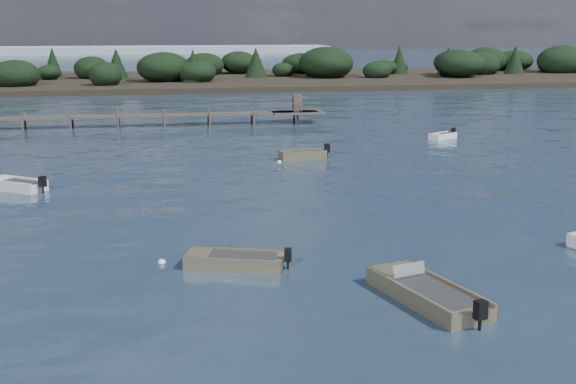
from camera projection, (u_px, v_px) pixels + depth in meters
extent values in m
plane|color=#172637|center=(242.00, 110.00, 81.92)|extent=(400.00, 400.00, 0.00)
cube|color=white|center=(443.00, 138.00, 60.85)|extent=(2.81, 2.28, 0.62)
cube|color=white|center=(436.00, 135.00, 60.11)|extent=(1.04, 1.14, 0.12)
cube|color=#28282B|center=(444.00, 134.00, 60.92)|extent=(1.97, 1.66, 0.11)
cube|color=white|center=(448.00, 134.00, 60.42)|extent=(2.31, 1.47, 0.12)
cube|color=white|center=(438.00, 133.00, 61.11)|extent=(2.31, 1.47, 0.12)
cube|color=black|center=(454.00, 131.00, 61.73)|extent=(0.37, 0.38, 0.48)
cylinder|color=black|center=(453.00, 136.00, 61.83)|extent=(0.12, 0.12, 0.48)
cube|color=white|center=(17.00, 188.00, 41.99)|extent=(3.65, 3.20, 0.76)
cube|color=white|center=(0.00, 179.00, 42.45)|extent=(1.43, 1.52, 0.15)
cube|color=#28282B|center=(20.00, 182.00, 41.80)|extent=(2.58, 2.31, 0.13)
cube|color=white|center=(8.00, 183.00, 41.33)|extent=(2.89, 2.16, 0.15)
cube|color=white|center=(25.00, 179.00, 42.46)|extent=(2.89, 2.16, 0.15)
cube|color=black|center=(42.00, 182.00, 41.03)|extent=(0.46, 0.48, 0.60)
cylinder|color=black|center=(43.00, 190.00, 41.15)|extent=(0.15, 0.15, 0.60)
cube|color=brown|center=(427.00, 298.00, 25.08)|extent=(3.10, 5.30, 0.76)
cube|color=brown|center=(396.00, 270.00, 26.64)|extent=(1.92, 1.60, 0.15)
cube|color=#28282B|center=(434.00, 292.00, 24.65)|extent=(2.32, 3.67, 0.13)
cube|color=brown|center=(407.00, 290.00, 24.61)|extent=(1.45, 4.85, 0.15)
cube|color=brown|center=(447.00, 282.00, 25.34)|extent=(1.45, 4.85, 0.15)
cube|color=black|center=(481.00, 310.00, 22.55)|extent=(0.44, 0.39, 0.60)
cylinder|color=black|center=(480.00, 325.00, 22.67)|extent=(0.13, 0.13, 0.60)
cube|color=silver|center=(409.00, 269.00, 25.88)|extent=(1.33, 0.52, 0.45)
cube|color=brown|center=(302.00, 157.00, 51.73)|extent=(3.43, 1.70, 0.77)
cube|color=brown|center=(286.00, 152.00, 51.26)|extent=(0.92, 1.27, 0.15)
cube|color=#28282B|center=(306.00, 152.00, 51.72)|extent=(2.35, 1.31, 0.13)
cube|color=brown|center=(305.00, 153.00, 51.07)|extent=(3.29, 0.52, 0.15)
cube|color=brown|center=(300.00, 150.00, 52.18)|extent=(3.29, 0.52, 0.15)
cube|color=black|center=(327.00, 148.00, 52.14)|extent=(0.35, 0.41, 0.60)
cylinder|color=black|center=(327.00, 155.00, 52.26)|extent=(0.12, 0.12, 0.60)
cube|color=brown|center=(235.00, 264.00, 28.68)|extent=(4.12, 2.60, 0.64)
cube|color=brown|center=(199.00, 254.00, 28.78)|extent=(1.29, 1.55, 0.13)
cube|color=#28282B|center=(242.00, 257.00, 28.57)|extent=(2.86, 1.94, 0.11)
cube|color=brown|center=(231.00, 261.00, 27.94)|extent=(3.70, 1.31, 0.13)
cube|color=brown|center=(238.00, 250.00, 29.25)|extent=(3.70, 1.31, 0.13)
cube|color=black|center=(288.00, 255.00, 28.29)|extent=(0.34, 0.38, 0.51)
cylinder|color=black|center=(288.00, 265.00, 28.39)|extent=(0.12, 0.12, 0.51)
sphere|color=white|center=(162.00, 263.00, 29.13)|extent=(0.32, 0.32, 0.32)
sphere|color=white|center=(279.00, 162.00, 50.44)|extent=(0.32, 0.32, 0.32)
cube|color=#4F433A|center=(297.00, 112.00, 70.92)|extent=(5.00, 3.20, 0.18)
cube|color=#4F433A|center=(297.00, 103.00, 70.71)|extent=(0.80, 0.80, 1.60)
cylinder|color=#4F433A|center=(22.00, 126.00, 65.64)|extent=(0.20, 0.20, 2.20)
cylinder|color=#4F433A|center=(25.00, 124.00, 67.27)|extent=(0.20, 0.20, 2.20)
cylinder|color=#4F433A|center=(71.00, 125.00, 66.40)|extent=(0.20, 0.20, 2.20)
cylinder|color=#4F433A|center=(73.00, 123.00, 68.04)|extent=(0.20, 0.20, 2.20)
cylinder|color=#4F433A|center=(118.00, 124.00, 67.16)|extent=(0.20, 0.20, 2.20)
cylinder|color=#4F433A|center=(119.00, 121.00, 68.80)|extent=(0.20, 0.20, 2.20)
cylinder|color=#4F433A|center=(164.00, 123.00, 67.92)|extent=(0.20, 0.20, 2.20)
cylinder|color=#4F433A|center=(164.00, 120.00, 69.56)|extent=(0.20, 0.20, 2.20)
cylinder|color=#4F433A|center=(210.00, 122.00, 68.69)|extent=(0.20, 0.20, 2.20)
cylinder|color=#4F433A|center=(208.00, 119.00, 70.32)|extent=(0.20, 0.20, 2.20)
cylinder|color=#4F433A|center=(254.00, 121.00, 69.45)|extent=(0.20, 0.20, 2.20)
cylinder|color=#4F433A|center=(252.00, 118.00, 71.08)|extent=(0.20, 0.20, 2.20)
cylinder|color=#4F433A|center=(298.00, 120.00, 70.21)|extent=(0.20, 0.20, 2.20)
cylinder|color=#4F433A|center=(294.00, 117.00, 71.85)|extent=(0.20, 0.20, 2.20)
cube|color=black|center=(357.00, 81.00, 124.69)|extent=(190.00, 40.00, 1.60)
ellipsoid|color=black|center=(358.00, 64.00, 124.06)|extent=(180.50, 36.00, 4.40)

